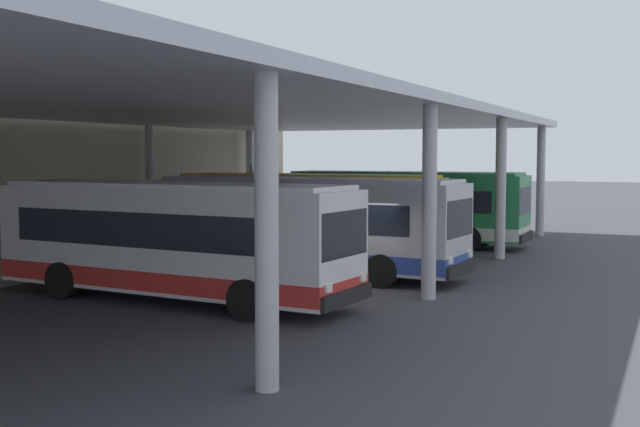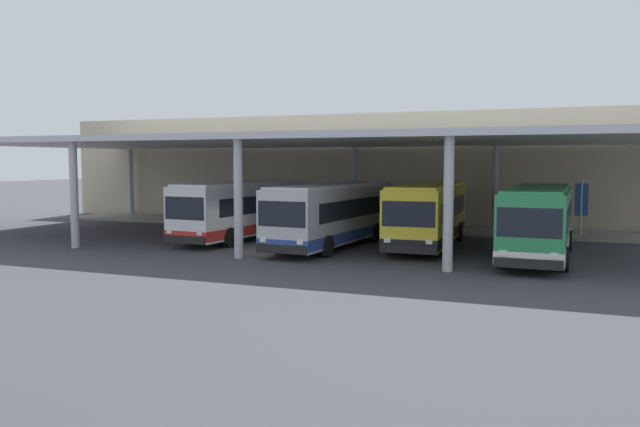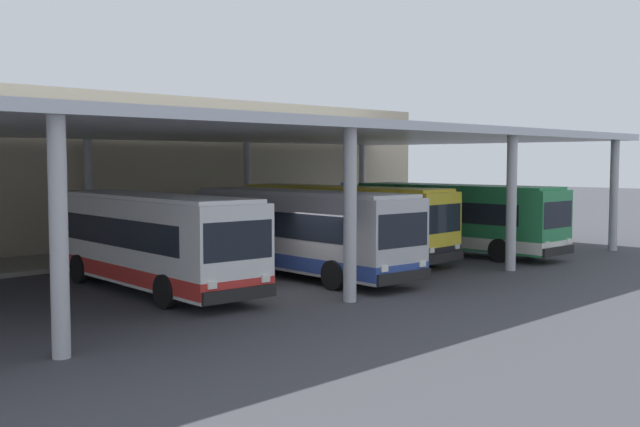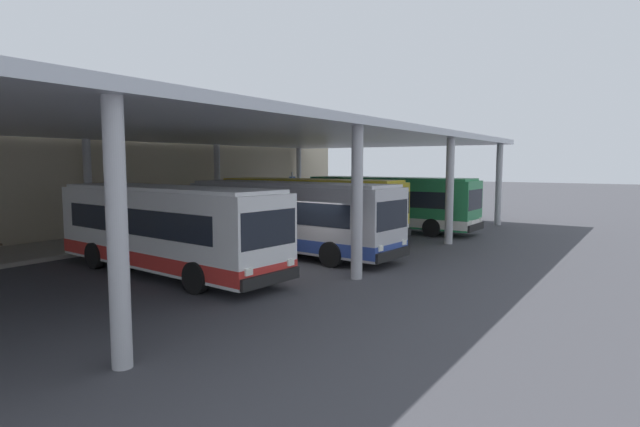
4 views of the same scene
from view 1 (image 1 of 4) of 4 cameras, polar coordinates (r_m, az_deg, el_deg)
The scene contains 8 objects.
ground_plane at distance 22.83m, azimuth 1.70°, elevation -5.65°, with size 200.00×200.00×0.00m, color #3D3D42.
platform_kerb at distance 29.37m, azimuth -19.99°, elevation -3.51°, with size 42.00×4.50×0.18m, color gray.
canopy_shelter at distance 25.17m, azimuth -10.00°, elevation 7.29°, with size 40.00×17.00×5.55m.
bus_nearest_bay at distance 21.69m, azimuth -10.52°, elevation -1.83°, with size 3.34×10.69×3.17m.
bus_second_bay at distance 25.94m, azimuth -1.00°, elevation -0.77°, with size 3.22×10.67×3.17m.
bus_middle_bay at distance 30.77m, azimuth -0.83°, elevation 0.02°, with size 3.07×10.64×3.17m.
bus_far_bay at distance 34.94m, azimuth 6.05°, elevation 0.50°, with size 2.84×10.57×3.17m.
banner_sign at distance 40.12m, azimuth -4.88°, elevation 1.45°, with size 0.70×0.12×3.20m.
Camera 1 is at (-20.75, -8.69, 3.92)m, focal length 44.80 mm.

